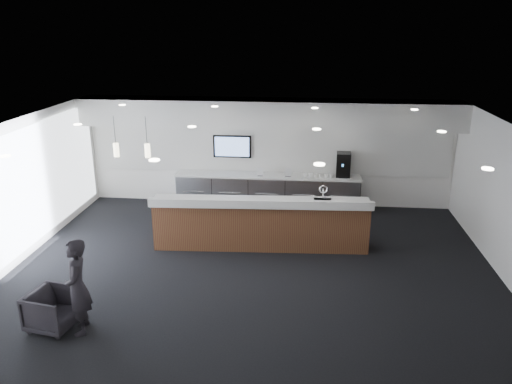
# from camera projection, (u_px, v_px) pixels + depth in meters

# --- Properties ---
(ground) EXTENTS (10.00, 10.00, 0.00)m
(ground) POSITION_uv_depth(u_px,v_px,m) (254.00, 267.00, 10.49)
(ground) COLOR black
(ground) RESTS_ON ground
(ceiling) EXTENTS (10.00, 8.00, 0.02)m
(ceiling) POSITION_uv_depth(u_px,v_px,m) (253.00, 126.00, 9.52)
(ceiling) COLOR black
(ceiling) RESTS_ON back_wall
(back_wall) EXTENTS (10.00, 0.02, 3.00)m
(back_wall) POSITION_uv_depth(u_px,v_px,m) (269.00, 152.00, 13.77)
(back_wall) COLOR white
(back_wall) RESTS_ON ground
(left_wall) EXTENTS (0.02, 8.00, 3.00)m
(left_wall) POSITION_uv_depth(u_px,v_px,m) (17.00, 192.00, 10.47)
(left_wall) COLOR white
(left_wall) RESTS_ON ground
(soffit_bulkhead) EXTENTS (10.00, 0.90, 0.70)m
(soffit_bulkhead) POSITION_uv_depth(u_px,v_px,m) (268.00, 113.00, 12.98)
(soffit_bulkhead) COLOR silver
(soffit_bulkhead) RESTS_ON back_wall
(alcove_panel) EXTENTS (9.80, 0.06, 1.40)m
(alcove_panel) POSITION_uv_depth(u_px,v_px,m) (268.00, 149.00, 13.71)
(alcove_panel) COLOR silver
(alcove_panel) RESTS_ON back_wall
(window_blinds_wall) EXTENTS (0.04, 7.36, 2.55)m
(window_blinds_wall) POSITION_uv_depth(u_px,v_px,m) (19.00, 192.00, 10.47)
(window_blinds_wall) COLOR white
(window_blinds_wall) RESTS_ON left_wall
(back_credenza) EXTENTS (5.06, 0.66, 0.95)m
(back_credenza) POSITION_uv_depth(u_px,v_px,m) (267.00, 191.00, 13.76)
(back_credenza) COLOR gray
(back_credenza) RESTS_ON ground
(wall_tv) EXTENTS (1.05, 0.08, 0.62)m
(wall_tv) POSITION_uv_depth(u_px,v_px,m) (232.00, 146.00, 13.73)
(wall_tv) COLOR black
(wall_tv) RESTS_ON back_wall
(pendant_left) EXTENTS (0.12, 0.12, 0.30)m
(pendant_left) POSITION_uv_depth(u_px,v_px,m) (147.00, 151.00, 10.74)
(pendant_left) COLOR #F5EABF
(pendant_left) RESTS_ON ceiling
(pendant_right) EXTENTS (0.12, 0.12, 0.30)m
(pendant_right) POSITION_uv_depth(u_px,v_px,m) (115.00, 151.00, 10.81)
(pendant_right) COLOR #F5EABF
(pendant_right) RESTS_ON ceiling
(ceiling_can_lights) EXTENTS (7.00, 5.00, 0.02)m
(ceiling_can_lights) POSITION_uv_depth(u_px,v_px,m) (253.00, 128.00, 9.53)
(ceiling_can_lights) COLOR white
(ceiling_can_lights) RESTS_ON ceiling
(service_counter) EXTENTS (4.91, 1.07, 1.49)m
(service_counter) POSITION_uv_depth(u_px,v_px,m) (261.00, 223.00, 11.28)
(service_counter) COLOR #53271B
(service_counter) RESTS_ON ground
(coffee_machine) EXTENTS (0.39, 0.50, 0.65)m
(coffee_machine) POSITION_uv_depth(u_px,v_px,m) (343.00, 165.00, 13.38)
(coffee_machine) COLOR black
(coffee_machine) RESTS_ON back_credenza
(info_sign_left) EXTENTS (0.16, 0.03, 0.22)m
(info_sign_left) POSITION_uv_depth(u_px,v_px,m) (260.00, 172.00, 13.47)
(info_sign_left) COLOR silver
(info_sign_left) RESTS_ON back_credenza
(info_sign_right) EXTENTS (0.18, 0.03, 0.24)m
(info_sign_right) POSITION_uv_depth(u_px,v_px,m) (288.00, 172.00, 13.40)
(info_sign_right) COLOR silver
(info_sign_right) RESTS_ON back_credenza
(armchair) EXTENTS (0.86, 0.85, 0.68)m
(armchair) POSITION_uv_depth(u_px,v_px,m) (53.00, 310.00, 8.31)
(armchair) COLOR black
(armchair) RESTS_ON ground
(lounge_guest) EXTENTS (0.56, 0.69, 1.64)m
(lounge_guest) POSITION_uv_depth(u_px,v_px,m) (77.00, 287.00, 8.07)
(lounge_guest) COLOR black
(lounge_guest) RESTS_ON ground
(cup_0) EXTENTS (0.10, 0.10, 0.10)m
(cup_0) POSITION_uv_depth(u_px,v_px,m) (331.00, 176.00, 13.34)
(cup_0) COLOR white
(cup_0) RESTS_ON back_credenza
(cup_1) EXTENTS (0.14, 0.14, 0.10)m
(cup_1) POSITION_uv_depth(u_px,v_px,m) (326.00, 176.00, 13.35)
(cup_1) COLOR white
(cup_1) RESTS_ON back_credenza
(cup_2) EXTENTS (0.13, 0.13, 0.10)m
(cup_2) POSITION_uv_depth(u_px,v_px,m) (321.00, 175.00, 13.36)
(cup_2) COLOR white
(cup_2) RESTS_ON back_credenza
(cup_3) EXTENTS (0.13, 0.13, 0.10)m
(cup_3) POSITION_uv_depth(u_px,v_px,m) (316.00, 175.00, 13.38)
(cup_3) COLOR white
(cup_3) RESTS_ON back_credenza
(cup_4) EXTENTS (0.14, 0.14, 0.10)m
(cup_4) POSITION_uv_depth(u_px,v_px,m) (310.00, 175.00, 13.39)
(cup_4) COLOR white
(cup_4) RESTS_ON back_credenza
(cup_5) EXTENTS (0.11, 0.11, 0.10)m
(cup_5) POSITION_uv_depth(u_px,v_px,m) (305.00, 175.00, 13.40)
(cup_5) COLOR white
(cup_5) RESTS_ON back_credenza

